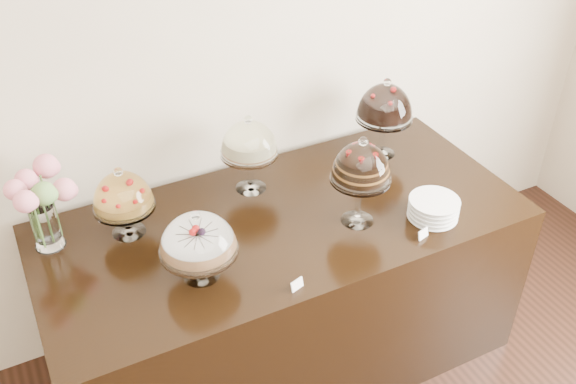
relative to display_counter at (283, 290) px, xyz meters
name	(u,v)px	position (x,y,z in m)	size (l,w,h in m)	color
wall_back	(195,57)	(-0.17, 0.55, 1.05)	(5.00, 0.04, 3.00)	beige
display_counter	(283,290)	(0.00, 0.00, 0.00)	(2.20, 1.00, 0.90)	black
cake_stand_sugar_sponge	(198,238)	(-0.46, -0.18, 0.64)	(0.31, 0.31, 0.33)	white
cake_stand_choco_layer	(361,166)	(0.29, -0.16, 0.74)	(0.27, 0.27, 0.43)	white
cake_stand_cheesecake	(249,142)	(-0.03, 0.29, 0.71)	(0.28, 0.28, 0.39)	white
cake_stand_dark_choco	(385,105)	(0.70, 0.27, 0.73)	(0.29, 0.29, 0.43)	white
cake_stand_fruit_tart	(122,195)	(-0.65, 0.22, 0.65)	(0.27, 0.27, 0.34)	white
flower_vase	(42,199)	(-0.96, 0.29, 0.69)	(0.27, 0.33, 0.37)	white
plate_stack	(433,209)	(0.61, -0.29, 0.50)	(0.22, 0.22, 0.09)	white
price_card_left	(297,284)	(-0.15, -0.43, 0.47)	(0.06, 0.01, 0.04)	white
price_card_right	(423,234)	(0.48, -0.40, 0.47)	(0.06, 0.01, 0.04)	white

